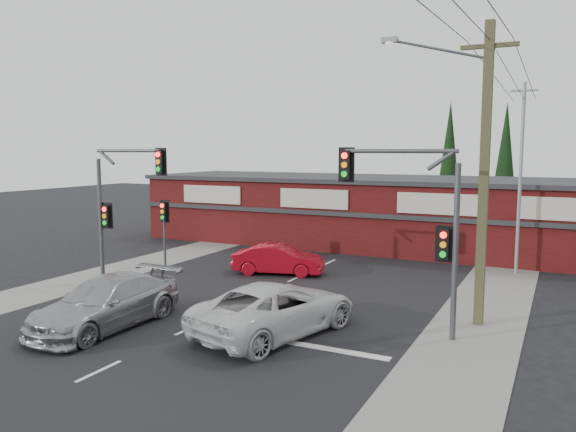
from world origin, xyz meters
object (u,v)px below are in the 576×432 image
at_px(red_sedan, 278,259).
at_px(shop_building, 354,210).
at_px(silver_suv, 106,303).
at_px(utility_pole, 480,165).
at_px(white_suv, 276,308).

relative_size(red_sedan, shop_building, 0.16).
bearing_deg(shop_building, silver_suv, -94.60).
distance_m(red_sedan, utility_pole, 11.30).
bearing_deg(white_suv, shop_building, -63.12).
xyz_separation_m(shop_building, utility_pole, (9.36, -14.00, 3.26)).
bearing_deg(silver_suv, red_sedan, 82.83).
distance_m(silver_suv, red_sedan, 9.82).
xyz_separation_m(silver_suv, shop_building, (1.59, 19.81, 1.30)).
relative_size(white_suv, utility_pole, 0.60).
relative_size(shop_building, utility_pole, 2.73).
bearing_deg(silver_suv, utility_pole, 29.19).
bearing_deg(shop_building, red_sedan, -90.89).
xyz_separation_m(silver_suv, utility_pole, (10.95, 5.81, 4.57)).
xyz_separation_m(white_suv, shop_building, (-3.77, 17.86, 1.30)).
bearing_deg(red_sedan, utility_pole, -128.09).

